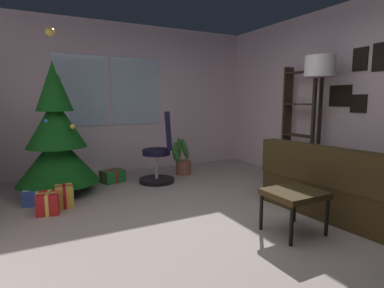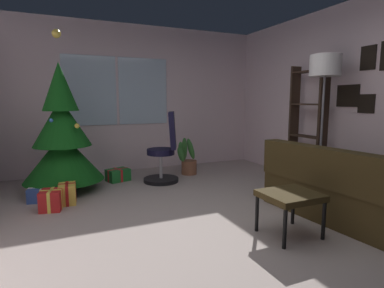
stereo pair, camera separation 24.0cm
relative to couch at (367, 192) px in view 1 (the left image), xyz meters
The scene contains 14 objects.
ground_plane 1.79m from the couch, 160.64° to the left, with size 4.75×5.91×0.10m, color #A89892.
wall_back_with_windows 4.10m from the couch, 115.09° to the left, with size 4.75×0.12×2.66m.
wall_right_with_frames 1.42m from the couch, 37.59° to the left, with size 0.12×5.91×2.66m.
couch is the anchor object (origin of this frame).
footstool 1.07m from the couch, behind, with size 0.52×0.47×0.43m.
holiday_tree 3.97m from the couch, 139.50° to the left, with size 1.10×1.10×2.26m.
gift_box_red 3.64m from the couch, 150.87° to the left, with size 0.28×0.31×0.25m.
gift_box_green 3.57m from the couch, 127.90° to the left, with size 0.40×0.35×0.20m.
gift_box_gold 3.58m from the couch, 146.60° to the left, with size 0.22×0.34×0.26m.
gift_box_blue 3.93m from the couch, 146.40° to the left, with size 0.39×0.30×0.19m.
office_chair 2.88m from the couch, 121.57° to the left, with size 0.58×0.56×1.12m.
bookshelf 1.64m from the couch, 71.52° to the left, with size 0.18×0.64×1.83m.
floor_lamp 1.68m from the couch, 76.09° to the left, with size 0.40×0.40×1.90m.
potted_plant 2.96m from the couch, 109.19° to the left, with size 0.46×0.34×0.67m.
Camera 1 is at (-1.64, -2.65, 1.30)m, focal length 29.01 mm.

